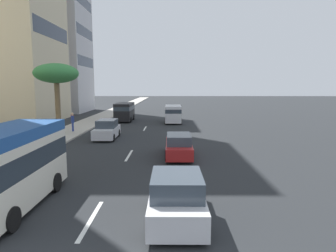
{
  "coord_description": "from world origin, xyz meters",
  "views": [
    {
      "loc": [
        -5.17,
        -2.82,
        4.73
      ],
      "look_at": [
        16.83,
        -2.65,
        1.7
      ],
      "focal_mm": 31.35,
      "sensor_mm": 36.0,
      "label": 1
    }
  ],
  "objects_px": {
    "car_third": "(107,130)",
    "car_fifth": "(179,146)",
    "palm_tree": "(56,75)",
    "van_lead": "(173,113)",
    "pedestrian_near_lamp": "(73,121)",
    "car_sixth": "(177,198)",
    "pedestrian_mid_block": "(72,119)",
    "van_second": "(125,111)",
    "minibus_fourth": "(7,165)"
  },
  "relations": [
    {
      "from": "pedestrian_near_lamp",
      "to": "car_fifth",
      "type": "bearing_deg",
      "value": 4.2
    },
    {
      "from": "van_lead",
      "to": "pedestrian_near_lamp",
      "type": "height_order",
      "value": "van_lead"
    },
    {
      "from": "van_second",
      "to": "pedestrian_mid_block",
      "type": "xyz_separation_m",
      "value": [
        -7.38,
        4.62,
        -0.32
      ]
    },
    {
      "from": "minibus_fourth",
      "to": "car_sixth",
      "type": "relative_size",
      "value": 1.59
    },
    {
      "from": "van_second",
      "to": "car_sixth",
      "type": "bearing_deg",
      "value": 12.24
    },
    {
      "from": "van_lead",
      "to": "car_third",
      "type": "xyz_separation_m",
      "value": [
        -11.43,
        6.08,
        -0.47
      ]
    },
    {
      "from": "minibus_fourth",
      "to": "car_fifth",
      "type": "xyz_separation_m",
      "value": [
        8.49,
        -6.8,
        -0.99
      ]
    },
    {
      "from": "van_second",
      "to": "car_sixth",
      "type": "relative_size",
      "value": 1.31
    },
    {
      "from": "palm_tree",
      "to": "van_lead",
      "type": "bearing_deg",
      "value": -48.88
    },
    {
      "from": "car_fifth",
      "to": "car_sixth",
      "type": "relative_size",
      "value": 1.13
    },
    {
      "from": "pedestrian_near_lamp",
      "to": "pedestrian_mid_block",
      "type": "bearing_deg",
      "value": 156.86
    },
    {
      "from": "car_third",
      "to": "palm_tree",
      "type": "relative_size",
      "value": 0.63
    },
    {
      "from": "van_lead",
      "to": "car_sixth",
      "type": "distance_m",
      "value": 27.59
    },
    {
      "from": "pedestrian_near_lamp",
      "to": "van_lead",
      "type": "bearing_deg",
      "value": 86.41
    },
    {
      "from": "car_third",
      "to": "palm_tree",
      "type": "distance_m",
      "value": 7.27
    },
    {
      "from": "car_sixth",
      "to": "palm_tree",
      "type": "xyz_separation_m",
      "value": [
        17.91,
        10.93,
        4.97
      ]
    },
    {
      "from": "minibus_fourth",
      "to": "pedestrian_mid_block",
      "type": "distance_m",
      "value": 21.59
    },
    {
      "from": "car_fifth",
      "to": "pedestrian_mid_block",
      "type": "height_order",
      "value": "pedestrian_mid_block"
    },
    {
      "from": "van_lead",
      "to": "palm_tree",
      "type": "bearing_deg",
      "value": 131.12
    },
    {
      "from": "van_second",
      "to": "pedestrian_near_lamp",
      "type": "height_order",
      "value": "van_second"
    },
    {
      "from": "van_second",
      "to": "car_third",
      "type": "relative_size",
      "value": 1.25
    },
    {
      "from": "van_second",
      "to": "car_third",
      "type": "height_order",
      "value": "van_second"
    },
    {
      "from": "van_second",
      "to": "minibus_fourth",
      "type": "height_order",
      "value": "minibus_fourth"
    },
    {
      "from": "van_lead",
      "to": "pedestrian_mid_block",
      "type": "xyz_separation_m",
      "value": [
        -5.54,
        11.15,
        -0.19
      ]
    },
    {
      "from": "car_fifth",
      "to": "van_second",
      "type": "bearing_deg",
      "value": 18.6
    },
    {
      "from": "van_lead",
      "to": "minibus_fourth",
      "type": "bearing_deg",
      "value": 166.07
    },
    {
      "from": "car_sixth",
      "to": "pedestrian_mid_block",
      "type": "height_order",
      "value": "pedestrian_mid_block"
    },
    {
      "from": "car_third",
      "to": "car_fifth",
      "type": "xyz_separation_m",
      "value": [
        -6.71,
        -6.27,
        -0.07
      ]
    },
    {
      "from": "van_second",
      "to": "minibus_fourth",
      "type": "xyz_separation_m",
      "value": [
        -28.48,
        0.07,
        0.33
      ]
    },
    {
      "from": "van_second",
      "to": "pedestrian_mid_block",
      "type": "height_order",
      "value": "van_second"
    },
    {
      "from": "car_sixth",
      "to": "pedestrian_near_lamp",
      "type": "height_order",
      "value": "pedestrian_near_lamp"
    },
    {
      "from": "pedestrian_mid_block",
      "to": "palm_tree",
      "type": "height_order",
      "value": "palm_tree"
    },
    {
      "from": "car_sixth",
      "to": "van_lead",
      "type": "bearing_deg",
      "value": -0.31
    },
    {
      "from": "car_fifth",
      "to": "pedestrian_near_lamp",
      "type": "relative_size",
      "value": 2.52
    },
    {
      "from": "car_third",
      "to": "car_fifth",
      "type": "bearing_deg",
      "value": 43.04
    },
    {
      "from": "car_sixth",
      "to": "pedestrian_mid_block",
      "type": "relative_size",
      "value": 2.41
    },
    {
      "from": "van_lead",
      "to": "palm_tree",
      "type": "distance_m",
      "value": 15.39
    },
    {
      "from": "van_second",
      "to": "minibus_fourth",
      "type": "relative_size",
      "value": 0.82
    },
    {
      "from": "car_third",
      "to": "van_lead",
      "type": "bearing_deg",
      "value": 152.0
    },
    {
      "from": "pedestrian_near_lamp",
      "to": "palm_tree",
      "type": "height_order",
      "value": "palm_tree"
    },
    {
      "from": "pedestrian_near_lamp",
      "to": "palm_tree",
      "type": "distance_m",
      "value": 4.92
    },
    {
      "from": "minibus_fourth",
      "to": "car_third",
      "type": "bearing_deg",
      "value": 178.01
    },
    {
      "from": "pedestrian_mid_block",
      "to": "car_sixth",
      "type": "bearing_deg",
      "value": 171.21
    },
    {
      "from": "van_second",
      "to": "car_fifth",
      "type": "height_order",
      "value": "van_second"
    },
    {
      "from": "van_second",
      "to": "car_sixth",
      "type": "height_order",
      "value": "van_second"
    },
    {
      "from": "van_second",
      "to": "car_fifth",
      "type": "relative_size",
      "value": 1.15
    },
    {
      "from": "palm_tree",
      "to": "van_second",
      "type": "bearing_deg",
      "value": -21.54
    },
    {
      "from": "van_second",
      "to": "pedestrian_mid_block",
      "type": "distance_m",
      "value": 8.71
    },
    {
      "from": "pedestrian_near_lamp",
      "to": "palm_tree",
      "type": "xyz_separation_m",
      "value": [
        -1.52,
        0.83,
        4.61
      ]
    },
    {
      "from": "car_third",
      "to": "car_fifth",
      "type": "height_order",
      "value": "car_third"
    }
  ]
}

